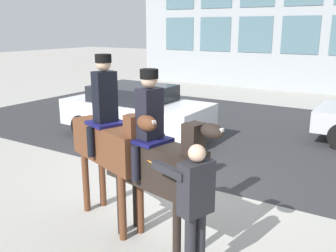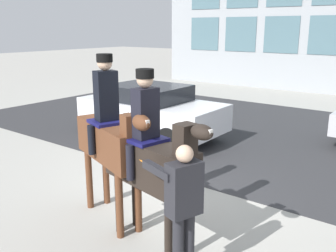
{
  "view_description": "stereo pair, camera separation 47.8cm",
  "coord_description": "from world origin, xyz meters",
  "px_view_note": "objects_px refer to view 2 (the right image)",
  "views": [
    {
      "loc": [
        3.19,
        -5.54,
        3.0
      ],
      "look_at": [
        0.28,
        -0.91,
        1.56
      ],
      "focal_mm": 40.0,
      "sensor_mm": 36.0,
      "label": 1
    },
    {
      "loc": [
        3.58,
        -5.26,
        3.0
      ],
      "look_at": [
        0.28,
        -0.91,
        1.56
      ],
      "focal_mm": 40.0,
      "sensor_mm": 36.0,
      "label": 2
    }
  ],
  "objects_px": {
    "pedestrian_bystander": "(183,205)",
    "mounted_horse_lead": "(111,138)",
    "street_car_near_lane": "(151,110)",
    "mounted_horse_companion": "(151,159)"
  },
  "relations": [
    {
      "from": "pedestrian_bystander",
      "to": "street_car_near_lane",
      "type": "distance_m",
      "value": 6.3
    },
    {
      "from": "pedestrian_bystander",
      "to": "mounted_horse_lead",
      "type": "bearing_deg",
      "value": -0.26
    },
    {
      "from": "mounted_horse_lead",
      "to": "pedestrian_bystander",
      "type": "bearing_deg",
      "value": -0.14
    },
    {
      "from": "mounted_horse_lead",
      "to": "pedestrian_bystander",
      "type": "relative_size",
      "value": 1.5
    },
    {
      "from": "mounted_horse_lead",
      "to": "street_car_near_lane",
      "type": "height_order",
      "value": "mounted_horse_lead"
    },
    {
      "from": "street_car_near_lane",
      "to": "mounted_horse_lead",
      "type": "bearing_deg",
      "value": -57.67
    },
    {
      "from": "mounted_horse_lead",
      "to": "street_car_near_lane",
      "type": "xyz_separation_m",
      "value": [
        -2.52,
        3.98,
        -0.58
      ]
    },
    {
      "from": "mounted_horse_companion",
      "to": "street_car_near_lane",
      "type": "height_order",
      "value": "mounted_horse_companion"
    },
    {
      "from": "mounted_horse_lead",
      "to": "pedestrian_bystander",
      "type": "distance_m",
      "value": 1.91
    },
    {
      "from": "pedestrian_bystander",
      "to": "street_car_near_lane",
      "type": "relative_size",
      "value": 0.43
    }
  ]
}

